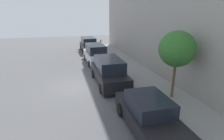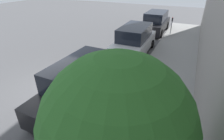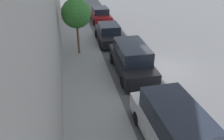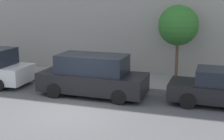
# 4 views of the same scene
# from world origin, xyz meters

# --- Properties ---
(ground_plane) EXTENTS (60.00, 60.00, 0.00)m
(ground_plane) POSITION_xyz_m (0.00, 0.00, 0.00)
(ground_plane) COLOR #515154
(sidewalk) EXTENTS (2.88, 32.00, 0.15)m
(sidewalk) POSITION_xyz_m (4.94, 0.00, 0.07)
(sidewalk) COLOR gray
(sidewalk) RESTS_ON ground_plane
(parked_sedan_second) EXTENTS (1.92, 4.53, 1.54)m
(parked_sedan_second) POSITION_xyz_m (2.44, -5.74, 0.72)
(parked_sedan_second) COLOR black
(parked_sedan_second) RESTS_ON ground_plane
(parked_minivan_third) EXTENTS (2.02, 4.93, 1.90)m
(parked_minivan_third) POSITION_xyz_m (2.13, -0.05, 0.92)
(parked_minivan_third) COLOR black
(parked_minivan_third) RESTS_ON ground_plane
(street_tree) EXTENTS (2.01, 2.01, 3.93)m
(street_tree) POSITION_xyz_m (5.12, -3.49, 3.06)
(street_tree) COLOR brown
(street_tree) RESTS_ON sidewalk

